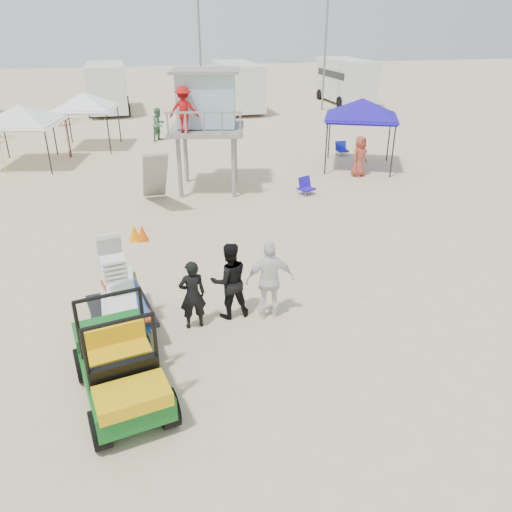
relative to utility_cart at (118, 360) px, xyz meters
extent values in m
plane|color=beige|center=(2.53, -0.50, -0.87)|extent=(140.00, 140.00, 0.00)
cube|color=#0E5A19|center=(0.02, 0.03, -0.33)|extent=(1.66, 2.65, 0.43)
cube|color=#DEA30B|center=(0.02, 0.03, -0.06)|extent=(1.23, 0.89, 0.24)
cylinder|color=black|center=(-0.52, -0.85, -0.56)|extent=(0.39, 0.67, 0.63)
cube|color=black|center=(0.02, 2.33, -0.43)|extent=(1.52, 1.96, 0.11)
cylinder|color=black|center=(-0.49, 2.33, -0.64)|extent=(0.27, 0.49, 0.46)
imported|color=black|center=(1.52, 2.03, -0.09)|extent=(0.60, 0.41, 1.57)
imported|color=black|center=(2.37, 2.28, 0.01)|extent=(0.90, 0.73, 1.76)
imported|color=white|center=(3.22, 2.03, 0.04)|extent=(1.10, 0.53, 1.83)
cylinder|color=gray|center=(2.47, 10.55, 0.25)|extent=(0.16, 0.16, 2.25)
cube|color=gray|center=(3.46, 11.54, 1.45)|extent=(3.25, 3.25, 0.14)
cube|color=#9AB8C7|center=(3.46, 11.81, 2.50)|extent=(2.43, 2.23, 1.89)
imported|color=#B20F0F|center=(2.74, 10.64, 2.31)|extent=(1.02, 0.59, 1.58)
cylinder|color=black|center=(9.06, 11.70, 0.25)|extent=(0.06, 0.06, 2.25)
pyramid|color=#1E0FA4|center=(10.43, 13.07, 2.13)|extent=(3.85, 3.85, 0.80)
cube|color=#1E0FA4|center=(10.43, 13.07, 1.33)|extent=(3.85, 3.85, 0.18)
pyramid|color=white|center=(-3.92, 16.99, 1.83)|extent=(3.64, 3.64, 0.80)
cube|color=white|center=(-3.92, 16.99, 1.03)|extent=(3.64, 3.64, 0.18)
cylinder|color=black|center=(-2.67, 18.60, 0.14)|extent=(0.06, 0.06, 2.03)
pyramid|color=white|center=(-1.36, 19.91, 1.91)|extent=(3.26, 3.26, 0.80)
cube|color=white|center=(-1.36, 19.91, 1.11)|extent=(3.26, 3.26, 0.18)
imported|color=red|center=(-2.24, 17.95, 0.11)|extent=(2.19, 2.23, 1.95)
imported|color=gold|center=(-4.68, 15.75, -0.02)|extent=(2.10, 2.13, 1.71)
cone|color=#E85807|center=(0.67, 7.06, -0.62)|extent=(0.34, 0.34, 0.50)
cone|color=orange|center=(0.44, 7.16, -0.62)|extent=(0.34, 0.34, 0.50)
cube|color=#2210B2|center=(6.91, 9.97, -0.65)|extent=(0.69, 0.67, 0.06)
cube|color=#2210B2|center=(6.91, 10.21, -0.45)|extent=(0.56, 0.37, 0.44)
cylinder|color=#B2B2B7|center=(6.69, 9.77, -0.77)|extent=(0.03, 0.03, 0.20)
cube|color=#1019B2|center=(10.65, 15.27, -0.65)|extent=(0.54, 0.50, 0.06)
cube|color=#1019B2|center=(10.65, 15.51, -0.45)|extent=(0.54, 0.18, 0.44)
cylinder|color=#B2B2B7|center=(10.43, 15.07, -0.77)|extent=(0.03, 0.03, 0.20)
cube|color=silver|center=(-0.47, 31.00, 0.88)|extent=(2.50, 6.50, 3.00)
cube|color=black|center=(-0.47, 31.00, 1.33)|extent=(2.54, 5.20, 0.50)
cylinder|color=black|center=(-1.72, 28.92, -0.47)|extent=(0.25, 0.80, 0.80)
cube|color=silver|center=(8.53, 29.50, 0.88)|extent=(2.50, 7.00, 3.00)
cube|color=black|center=(8.53, 29.50, 1.33)|extent=(2.54, 5.60, 0.50)
cylinder|color=black|center=(7.28, 27.26, -0.47)|extent=(0.25, 0.80, 0.80)
cube|color=silver|center=(17.53, 31.00, 0.88)|extent=(2.50, 6.60, 3.00)
cube|color=black|center=(17.53, 31.00, 1.33)|extent=(2.54, 5.28, 0.50)
cylinder|color=black|center=(16.28, 28.89, -0.47)|extent=(0.25, 0.80, 0.80)
cylinder|color=slate|center=(5.53, 26.50, 3.13)|extent=(0.14, 0.14, 8.00)
cylinder|color=slate|center=(14.53, 28.00, 3.13)|extent=(0.14, 0.14, 8.00)
imported|color=#467453|center=(2.26, 20.80, 0.00)|extent=(1.06, 1.07, 1.74)
imported|color=#A53F2F|center=(9.87, 11.76, -0.03)|extent=(0.98, 0.88, 1.69)
camera|label=1|loc=(0.56, -7.15, 5.18)|focal=35.00mm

